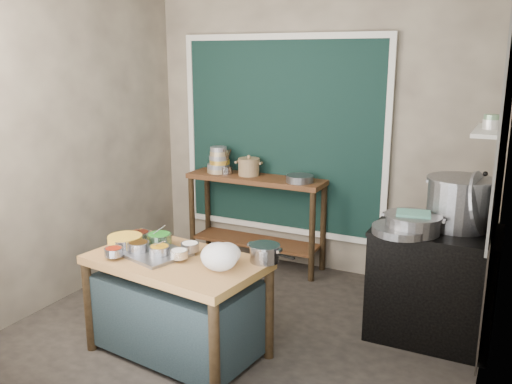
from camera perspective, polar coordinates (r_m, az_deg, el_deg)
The scene contains 30 objects.
floor at distance 4.55m, azimuth -1.04°, elevation -14.13°, with size 3.50×3.00×0.02m, color #302A24.
back_wall at distance 5.44m, azimuth 6.29°, elevation 6.18°, with size 3.50×0.02×2.80m, color gray.
left_wall at distance 5.13m, azimuth -18.92°, elevation 5.01°, with size 0.02×3.00×2.80m, color gray.
right_wall at distance 3.63m, azimuth 24.32°, elevation 1.02°, with size 0.02×3.00×2.80m, color gray.
curtain_panel at distance 5.54m, azimuth 2.72°, elevation 5.87°, with size 2.10×0.02×1.90m, color black.
curtain_frame at distance 5.53m, azimuth 2.68°, elevation 5.86°, with size 2.22×0.03×2.02m, color beige, non-canonical shape.
tile_panel at distance 4.11m, azimuth 24.99°, elevation 8.72°, with size 0.02×1.70×1.70m, color #B2B2AA.
soot_patch at distance 4.45m, azimuth 23.56°, elevation -6.07°, with size 0.01×1.30×1.30m, color black.
wall_shelf at distance 4.44m, azimuth 23.45°, elevation 5.92°, with size 0.22×0.70×0.03m, color beige.
prep_table at distance 4.06m, azimuth -8.25°, elevation -11.86°, with size 1.25×0.72×0.75m, color #905B34.
back_counter at distance 5.65m, azimuth -0.02°, elevation -3.05°, with size 1.45×0.40×0.95m, color #533017.
stove_block at distance 4.48m, azimuth 18.11°, elevation -9.20°, with size 0.90×0.68×0.85m, color black.
stove_top at distance 4.33m, azimuth 18.55°, elevation -3.83°, with size 0.92×0.69×0.03m, color black.
condiment_tray at distance 4.03m, azimuth -10.97°, elevation -6.21°, with size 0.53×0.38×0.02m, color gray.
condiment_bowls at distance 4.06m, azimuth -11.28°, elevation -5.39°, with size 0.63×0.51×0.08m.
yellow_basin at distance 4.17m, azimuth -13.61°, elevation -5.14°, with size 0.25×0.25×0.10m, color gold.
saucepan at distance 3.80m, azimuth 0.90°, elevation -6.44°, with size 0.22×0.22×0.12m, color gray, non-canonical shape.
plastic_bag_a at distance 3.64m, azimuth -3.92°, elevation -6.82°, with size 0.26×0.22×0.19m, color white.
plastic_bag_b at distance 3.76m, azimuth -3.08°, elevation -6.44°, with size 0.20×0.17×0.15m, color white.
bowl_stack at distance 5.71m, azimuth -3.92°, elevation 3.25°, with size 0.24×0.24×0.27m.
utensil_cup at distance 5.66m, azimuth -3.11°, elevation 2.34°, with size 0.13×0.13×0.08m, color gray.
ceramic_crock at distance 5.57m, azimuth -0.76°, elevation 2.56°, with size 0.23×0.23×0.16m, color olive, non-canonical shape.
wide_bowl at distance 5.29m, azimuth 4.62°, elevation 1.41°, with size 0.27×0.27×0.07m, color gray.
stock_pot at distance 4.34m, azimuth 20.54°, elevation -1.07°, with size 0.50×0.50×0.39m, color gray, non-canonical shape.
pot_lid at distance 4.24m, azimuth 22.44°, elevation -1.09°, with size 0.47×0.47×0.02m, color gray.
steamer at distance 4.15m, azimuth 16.17°, elevation -3.22°, with size 0.42×0.42×0.14m, color gray, non-canonical shape.
green_cloth at distance 4.12m, azimuth 16.24°, elevation -2.18°, with size 0.24×0.19×0.02m, color #58A390.
shallow_pan at distance 4.11m, azimuth 14.97°, elevation -3.87°, with size 0.42×0.42×0.05m, color gray.
shelf_bowl_stack at distance 4.43m, azimuth 23.52°, elevation 6.75°, with size 0.14×0.14×0.11m.
shelf_bowl_green at distance 4.69m, azimuth 23.70°, elevation 6.79°, with size 0.15×0.15×0.05m, color gray.
Camera 1 is at (1.86, -3.55, 2.15)m, focal length 38.00 mm.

